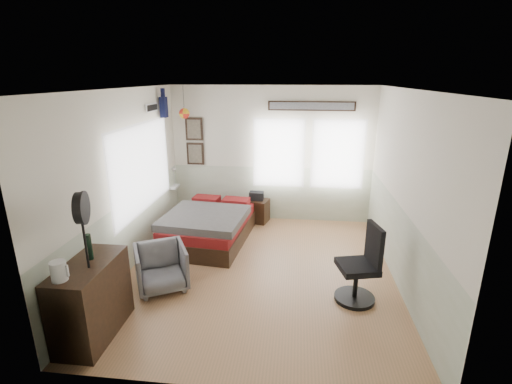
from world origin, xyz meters
TOP-DOWN VIEW (x-y plane):
  - ground_plane at (0.00, 0.00)m, footprint 4.00×4.50m
  - room_shell at (-0.08, 0.19)m, footprint 4.02×4.52m
  - wall_decor at (-1.10, 1.96)m, footprint 3.55×1.32m
  - bed at (-1.02, 1.00)m, footprint 1.47×1.96m
  - dresser at (-1.74, -1.63)m, footprint 0.48×1.00m
  - armchair at (-1.32, -0.59)m, footprint 0.91×0.92m
  - nightstand at (-0.28, 2.04)m, footprint 0.54×0.47m
  - task_chair at (1.40, -0.58)m, footprint 0.57×0.57m
  - kettle at (-1.81, -1.98)m, footprint 0.18×0.16m
  - bottle at (-1.76, -1.51)m, footprint 0.07×0.07m
  - stand_fan at (-1.66, -1.70)m, footprint 0.18×0.34m
  - black_bag at (-0.28, 2.04)m, footprint 0.29×0.19m

SIDE VIEW (x-z plane):
  - ground_plane at x=0.00m, z-range -0.01..0.00m
  - nightstand at x=-0.28m, z-range 0.00..0.46m
  - bed at x=-1.02m, z-range -0.01..0.58m
  - armchair at x=-1.32m, z-range 0.00..0.62m
  - task_chair at x=1.40m, z-range -0.10..0.97m
  - dresser at x=-1.74m, z-range 0.00..0.90m
  - black_bag at x=-0.28m, z-range 0.46..0.63m
  - kettle at x=-1.81m, z-range 0.90..1.11m
  - bottle at x=-1.76m, z-range 0.90..1.20m
  - stand_fan at x=-1.66m, z-range 1.14..1.99m
  - room_shell at x=-0.08m, z-range 0.26..2.97m
  - wall_decor at x=-1.10m, z-range 1.38..2.82m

